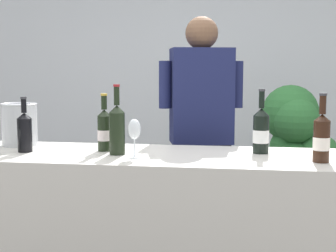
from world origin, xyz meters
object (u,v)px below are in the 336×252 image
(wine_bottle_2, at_px, (322,137))
(ice_bucket, at_px, (19,124))
(wine_bottle_3, at_px, (261,131))
(wine_bottle_1, at_px, (25,131))
(wine_glass, at_px, (134,131))
(person_server, at_px, (201,155))
(wine_bottle_4, at_px, (104,130))
(wine_bottle_5, at_px, (117,128))
(potted_shrub, at_px, (298,146))

(wine_bottle_2, relative_size, ice_bucket, 1.34)
(wine_bottle_3, xyz_separation_m, ice_bucket, (-1.39, 0.07, 0.01))
(wine_bottle_1, xyz_separation_m, wine_bottle_2, (1.53, -0.07, 0.01))
(wine_bottle_1, xyz_separation_m, wine_glass, (0.62, -0.08, 0.02))
(ice_bucket, xyz_separation_m, person_server, (1.03, 0.46, -0.24))
(wine_bottle_4, distance_m, person_server, 0.79)
(wine_bottle_5, bearing_deg, wine_bottle_3, 11.26)
(wine_bottle_1, distance_m, potted_shrub, 2.20)
(person_server, xyz_separation_m, potted_shrub, (0.72, 0.79, -0.05))
(wine_bottle_1, relative_size, wine_glass, 1.52)
(wine_glass, height_order, potted_shrub, potted_shrub)
(wine_bottle_5, distance_m, ice_bucket, 0.68)
(wine_bottle_2, relative_size, wine_bottle_3, 0.97)
(wine_bottle_1, relative_size, wine_bottle_3, 0.87)
(wine_bottle_3, distance_m, ice_bucket, 1.39)
(wine_bottle_5, height_order, person_server, person_server)
(wine_glass, xyz_separation_m, potted_shrub, (0.99, 1.55, -0.30))
(wine_bottle_3, height_order, person_server, person_server)
(wine_bottle_1, bearing_deg, potted_shrub, 42.10)
(wine_bottle_5, distance_m, wine_glass, 0.14)
(person_server, bearing_deg, wine_glass, -110.12)
(wine_bottle_2, distance_m, wine_bottle_3, 0.35)
(wine_bottle_5, relative_size, person_server, 0.21)
(wine_bottle_1, xyz_separation_m, wine_bottle_5, (0.51, -0.00, 0.02))
(wine_bottle_4, bearing_deg, potted_shrub, 48.68)
(wine_bottle_2, bearing_deg, potted_shrub, 86.86)
(wine_bottle_1, distance_m, ice_bucket, 0.25)
(wine_glass, bearing_deg, wine_bottle_3, 19.72)
(wine_bottle_2, distance_m, wine_bottle_4, 1.13)
(ice_bucket, bearing_deg, wine_bottle_3, -2.72)
(wine_glass, relative_size, potted_shrub, 0.15)
(person_server, bearing_deg, wine_bottle_2, -49.31)
(ice_bucket, bearing_deg, wine_glass, -21.33)
(wine_bottle_1, relative_size, person_server, 0.17)
(wine_bottle_4, xyz_separation_m, ice_bucket, (-0.55, 0.11, 0.01))
(wine_bottle_2, relative_size, potted_shrub, 0.26)
(wine_bottle_1, xyz_separation_m, potted_shrub, (1.62, 1.46, -0.28))
(ice_bucket, distance_m, person_server, 1.15)
(wine_bottle_2, relative_size, wine_glass, 1.69)
(wine_bottle_3, bearing_deg, potted_shrub, 74.78)
(person_server, bearing_deg, ice_bucket, -155.85)
(wine_bottle_2, height_order, potted_shrub, wine_bottle_2)
(potted_shrub, bearing_deg, wine_bottle_5, -126.99)
(wine_bottle_3, bearing_deg, wine_bottle_1, -173.49)
(wine_bottle_1, bearing_deg, wine_bottle_2, -2.47)
(wine_bottle_5, height_order, wine_glass, wine_bottle_5)
(wine_bottle_1, bearing_deg, person_server, 36.73)
(wine_bottle_3, distance_m, potted_shrub, 1.39)
(wine_bottle_1, height_order, potted_shrub, potted_shrub)
(wine_bottle_5, xyz_separation_m, person_server, (0.39, 0.68, -0.25))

